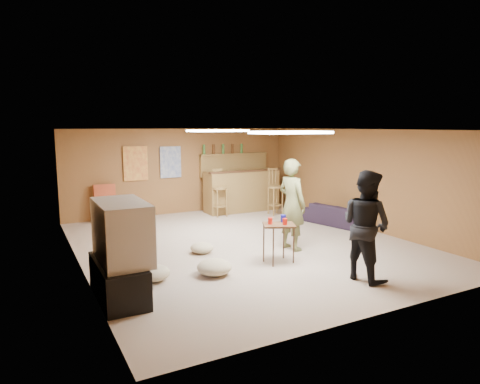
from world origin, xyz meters
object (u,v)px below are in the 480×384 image
tv_body (122,231)px  person_olive (292,204)px  bar_counter (242,191)px  person_black (366,225)px  tray_table (279,243)px  sofa (338,215)px

tv_body → person_olive: (3.27, 0.82, -0.06)m
bar_counter → person_olive: person_olive is taller
person_olive → person_black: 1.80m
tv_body → tray_table: size_ratio=1.66×
tv_body → person_black: 3.48m
person_olive → tray_table: bearing=119.3°
bar_counter → sofa: bar_counter is taller
tv_body → sofa: tv_body is taller
person_black → sofa: bearing=-42.0°
sofa → tray_table: (-2.72, -1.68, 0.10)m
person_olive → tray_table: 0.99m
person_black → tray_table: person_black is taller
sofa → person_olive: bearing=104.5°
tray_table → sofa: bearing=31.7°
person_black → sofa: size_ratio=1.02×
tv_body → sofa: size_ratio=0.68×
person_black → sofa: person_black is taller
bar_counter → sofa: bearing=-64.4°
sofa → tray_table: tray_table is taller
person_black → tray_table: 1.51m
person_olive → bar_counter: bearing=-25.3°
person_olive → sofa: person_olive is taller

